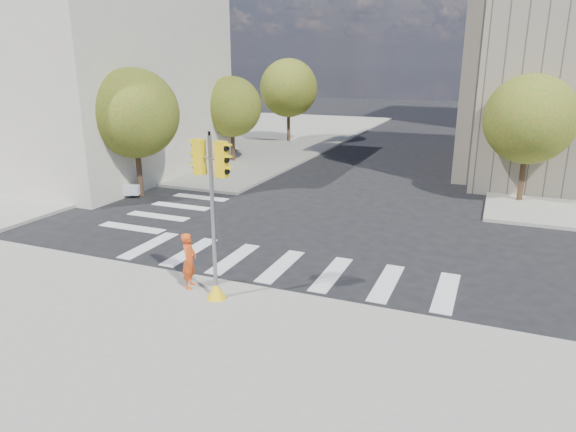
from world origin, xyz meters
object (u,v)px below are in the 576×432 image
object	(u,v)px
traffic_signal	(213,231)
planter_wall	(80,190)
lamp_near	(539,102)
photographer	(189,260)
lamp_far	(529,90)

from	to	relation	value
traffic_signal	planter_wall	bearing A→B (deg)	157.43
lamp_near	photographer	distance (m)	21.56
traffic_signal	planter_wall	world-z (taller)	traffic_signal
lamp_near	lamp_far	distance (m)	14.00
lamp_far	planter_wall	bearing A→B (deg)	-129.81
lamp_near	planter_wall	world-z (taller)	lamp_near
lamp_far	traffic_signal	size ratio (longest dim) A/B	1.70
traffic_signal	planter_wall	distance (m)	14.81
photographer	traffic_signal	bearing A→B (deg)	-124.01
lamp_far	traffic_signal	distance (m)	34.44
traffic_signal	photographer	world-z (taller)	traffic_signal
photographer	planter_wall	world-z (taller)	photographer
lamp_far	traffic_signal	world-z (taller)	lamp_far
photographer	planter_wall	distance (m)	13.58
traffic_signal	photographer	bearing A→B (deg)	170.69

